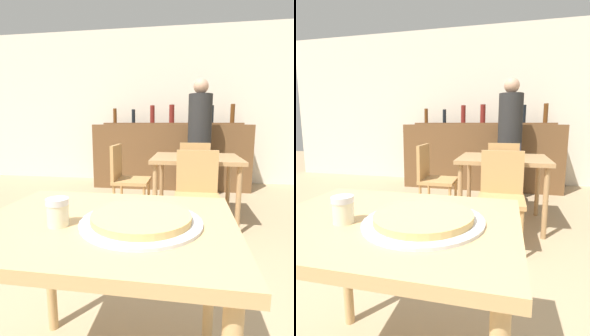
# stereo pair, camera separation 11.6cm
# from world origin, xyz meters

# --- Properties ---
(wall_back) EXTENTS (8.00, 0.05, 2.80)m
(wall_back) POSITION_xyz_m (0.00, 4.13, 1.40)
(wall_back) COLOR silver
(wall_back) RESTS_ON ground_plane
(dining_table_near) EXTENTS (0.93, 0.71, 0.75)m
(dining_table_near) POSITION_xyz_m (0.00, 0.00, 0.65)
(dining_table_near) COLOR tan
(dining_table_near) RESTS_ON ground_plane
(dining_table_far) EXTENTS (0.94, 0.79, 0.74)m
(dining_table_far) POSITION_xyz_m (0.38, 2.02, 0.65)
(dining_table_far) COLOR #A87F51
(dining_table_far) RESTS_ON ground_plane
(bar_counter) EXTENTS (2.60, 0.56, 1.08)m
(bar_counter) POSITION_xyz_m (0.00, 3.63, 0.54)
(bar_counter) COLOR brown
(bar_counter) RESTS_ON ground_plane
(bar_back_shelf) EXTENTS (2.39, 0.24, 0.34)m
(bar_back_shelf) POSITION_xyz_m (0.02, 3.77, 1.15)
(bar_back_shelf) COLOR brown
(bar_back_shelf) RESTS_ON bar_counter
(chair_far_side_front) EXTENTS (0.40, 0.40, 0.85)m
(chair_far_side_front) POSITION_xyz_m (0.38, 1.45, 0.50)
(chair_far_side_front) COLOR tan
(chair_far_side_front) RESTS_ON ground_plane
(chair_far_side_back) EXTENTS (0.40, 0.40, 0.85)m
(chair_far_side_back) POSITION_xyz_m (0.38, 2.58, 0.50)
(chair_far_side_back) COLOR tan
(chair_far_side_back) RESTS_ON ground_plane
(chair_far_side_left) EXTENTS (0.40, 0.40, 0.85)m
(chair_far_side_left) POSITION_xyz_m (-0.41, 2.02, 0.50)
(chair_far_side_left) COLOR tan
(chair_far_side_left) RESTS_ON ground_plane
(pizza_tray) EXTENTS (0.43, 0.43, 0.04)m
(pizza_tray) POSITION_xyz_m (0.13, -0.01, 0.77)
(pizza_tray) COLOR silver
(pizza_tray) RESTS_ON dining_table_near
(cheese_shaker) EXTENTS (0.08, 0.08, 0.10)m
(cheese_shaker) POSITION_xyz_m (-0.14, -0.08, 0.80)
(cheese_shaker) COLOR beige
(cheese_shaker) RESTS_ON dining_table_near
(person_standing) EXTENTS (0.34, 0.34, 1.72)m
(person_standing) POSITION_xyz_m (0.45, 3.05, 0.94)
(person_standing) COLOR #2D2D38
(person_standing) RESTS_ON ground_plane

